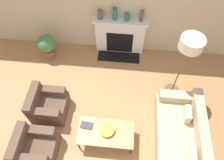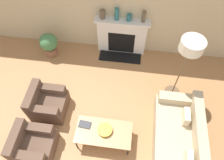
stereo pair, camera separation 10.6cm
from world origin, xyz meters
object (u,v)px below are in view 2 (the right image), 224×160
mantel_vase_right (144,17)px  bowl (105,130)px  armchair_near (33,145)px  mantel_vase_left (102,14)px  floor_lamp (190,51)px  mantel_vase_center_left (117,14)px  armchair_far (47,103)px  potted_plant (49,44)px  mantel_vase_center_right (129,17)px  coffee_table (104,132)px  couch (179,141)px  book (85,125)px  fireplace (122,37)px

mantel_vase_right → bowl: bearing=-102.0°
armchair_near → mantel_vase_left: bearing=-17.7°
floor_lamp → mantel_vase_center_left: 2.09m
armchair_far → mantel_vase_center_left: 2.76m
armchair_far → mantel_vase_right: (2.04, 2.17, 0.99)m
mantel_vase_left → potted_plant: size_ratio=0.32×
armchair_far → mantel_vase_center_right: bearing=-37.7°
mantel_vase_center_right → mantel_vase_right: (0.36, 0.00, 0.07)m
mantel_vase_center_left → mantel_vase_right: mantel_vase_center_left is taller
mantel_vase_center_right → mantel_vase_right: bearing=0.0°
armchair_near → coffee_table: 1.51m
mantel_vase_center_right → armchair_far: bearing=-127.7°
couch → mantel_vase_center_left: mantel_vase_center_left is taller
book → mantel_vase_center_left: mantel_vase_center_left is taller
armchair_near → mantel_vase_left: mantel_vase_left is taller
coffee_table → potted_plant: bearing=129.3°
fireplace → potted_plant: bearing=-168.7°
mantel_vase_center_right → mantel_vase_center_left: bearing=180.0°
fireplace → mantel_vase_center_right: 0.69m
fireplace → couch: (1.53, -2.66, -0.26)m
armchair_near → book: armchair_near is taller
mantel_vase_center_right → book: bearing=-104.2°
armchair_far → mantel_vase_center_right: (1.68, 2.17, 0.93)m
bowl → potted_plant: 2.99m
armchair_far → bowl: bearing=-109.9°
mantel_vase_right → mantel_vase_left: bearing=180.0°
armchair_near → bowl: (1.47, 0.46, 0.18)m
fireplace → mantel_vase_left: bearing=178.4°
book → potted_plant: 2.66m
floor_lamp → mantel_vase_center_right: bearing=135.2°
book → mantel_vase_center_left: size_ratio=0.83×
couch → mantel_vase_right: (-1.01, 2.67, 0.99)m
armchair_near → bowl: 1.55m
fireplace → armchair_near: (-1.52, -3.15, -0.26)m
bowl → mantel_vase_left: 2.85m
book → floor_lamp: bearing=39.3°
coffee_table → mantel_vase_right: 2.94m
couch → armchair_far: bearing=-99.3°
coffee_table → mantel_vase_center_left: size_ratio=3.62×
mantel_vase_right → armchair_near: bearing=-122.8°
coffee_table → bowl: bearing=52.0°
book → mantel_vase_center_left: (0.35, 2.63, 0.86)m
fireplace → mantel_vase_center_right: (0.16, 0.01, 0.67)m
mantel_vase_left → bowl: bearing=-80.3°
floor_lamp → armchair_near: bearing=-147.9°
couch → armchair_far: size_ratio=2.57×
floor_lamp → armchair_far: bearing=-163.6°
floor_lamp → mantel_vase_left: floor_lamp is taller
coffee_table → book: (-0.42, 0.10, 0.04)m
mantel_vase_right → potted_plant: size_ratio=0.44×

